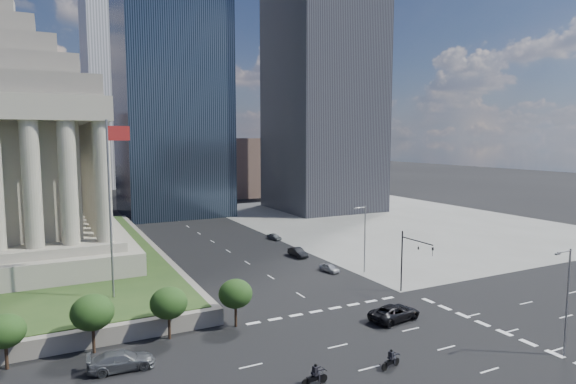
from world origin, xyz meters
TOP-DOWN VIEW (x-y plane):
  - ground at (0.00, 100.00)m, footprint 500.00×500.00m
  - sidewalk_ne at (46.00, 60.00)m, footprint 68.00×90.00m
  - flagpole at (-21.83, 24.00)m, footprint 2.52×0.24m
  - midrise_glass at (2.00, 95.00)m, footprint 26.00×26.00m
  - highrise_ne at (42.00, 85.00)m, footprint 26.00×28.00m
  - building_filler_ne at (32.00, 130.00)m, footprint 20.00×30.00m
  - building_filler_nw at (-30.00, 130.00)m, footprint 24.00×30.00m
  - traffic_signal_ne at (12.50, 13.70)m, footprint 0.30×5.74m
  - street_lamp_south at (13.33, -6.00)m, footprint 2.13×0.22m
  - street_lamp_north at (13.33, 25.00)m, footprint 2.13×0.22m
  - pickup_truck at (5.19, 7.84)m, footprint 6.47×3.64m
  - suv_grey at (-23.18, 9.45)m, footprint 2.69×5.75m
  - parked_sedan_near at (9.00, 27.53)m, footprint 3.75×1.94m
  - parked_sedan_mid at (9.09, 37.82)m, footprint 4.57×1.69m
  - parked_sedan_far at (11.50, 52.19)m, footprint 3.78×2.02m
  - motorcycle_lead at (-2.33, -0.82)m, footprint 2.34×1.06m
  - motorcycle_trail at (-9.66, -0.36)m, footprint 2.43×0.77m

SIDE VIEW (x-z plane):
  - ground at x=0.00m, z-range 0.00..0.00m
  - sidewalk_ne at x=46.00m, z-range 0.00..0.03m
  - parked_sedan_near at x=9.00m, z-range 0.00..1.22m
  - parked_sedan_far at x=11.50m, z-range 0.00..1.22m
  - parked_sedan_mid at x=9.09m, z-range 0.00..1.49m
  - suv_grey at x=-23.18m, z-range 0.00..1.62m
  - motorcycle_lead at x=-2.33m, z-range 0.00..1.69m
  - pickup_truck at x=5.19m, z-range 0.00..1.71m
  - motorcycle_trail at x=-9.66m, z-range 0.00..1.79m
  - traffic_signal_ne at x=12.50m, z-range 1.25..9.25m
  - street_lamp_south at x=13.33m, z-range 0.66..10.66m
  - street_lamp_north at x=13.33m, z-range 0.66..10.66m
  - building_filler_ne at x=32.00m, z-range 0.00..20.00m
  - flagpole at x=-21.83m, z-range 3.11..23.11m
  - building_filler_nw at x=-30.00m, z-range 0.00..28.00m
  - midrise_glass at x=2.00m, z-range 0.00..60.00m
  - highrise_ne at x=42.00m, z-range 0.00..100.00m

